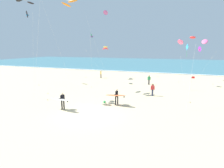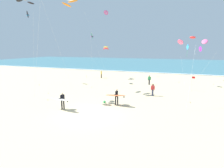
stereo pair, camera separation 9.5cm
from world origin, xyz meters
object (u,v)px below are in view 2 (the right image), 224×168
object	(u,v)px
kite_arc_ivory_close	(70,2)
kite_delta_charcoal_extra	(28,15)
surfer_trailing	(116,96)
kite_arc_golden_high	(106,48)
bystander_red_top	(153,90)
beach_ball	(104,102)
bystander_green_top	(149,80)
kite_arc_scarlet_low	(192,40)
kite_delta_rose_distant	(106,13)
kite_delta_emerald_mid	(92,36)
kite_arc_amber_outer	(25,1)
surfer_lead	(61,99)
bystander_yellow_top	(101,74)
lifeguard_flag	(192,82)
kite_delta_violet_far	(201,49)
kite_diamond_cobalt_near	(187,49)

from	to	relation	value
kite_arc_ivory_close	kite_delta_charcoal_extra	distance (m)	10.68
surfer_trailing	kite_arc_golden_high	world-z (taller)	kite_arc_golden_high
bystander_red_top	beach_ball	distance (m)	6.70
bystander_green_top	kite_arc_ivory_close	bearing A→B (deg)	-141.68
kite_arc_scarlet_low	kite_delta_rose_distant	xyz separation A→B (m)	(-15.94, 18.98, 6.65)
surfer_trailing	kite_delta_charcoal_extra	world-z (taller)	kite_delta_charcoal_extra
kite_delta_emerald_mid	kite_arc_amber_outer	size ratio (longest dim) A/B	0.76
kite_delta_emerald_mid	bystander_red_top	distance (m)	14.44
surfer_lead	surfer_trailing	xyz separation A→B (m)	(4.55, 3.19, 0.00)
bystander_green_top	bystander_red_top	size ratio (longest dim) A/B	1.00
surfer_lead	bystander_yellow_top	xyz separation A→B (m)	(-3.88, 18.51, -0.23)
kite_delta_rose_distant	lifeguard_flag	world-z (taller)	kite_delta_rose_distant
kite_arc_golden_high	surfer_trailing	bearing A→B (deg)	-64.37
surfer_trailing	bystander_red_top	size ratio (longest dim) A/B	1.44
kite_arc_scarlet_low	kite_delta_violet_far	bearing A→B (deg)	81.68
kite_diamond_cobalt_near	kite_arc_golden_high	world-z (taller)	kite_diamond_cobalt_near
kite_delta_violet_far	kite_delta_rose_distant	xyz separation A→B (m)	(-18.78, -0.40, 7.49)
kite_arc_golden_high	bystander_green_top	size ratio (longest dim) A/B	3.95
kite_arc_golden_high	lifeguard_flag	xyz separation A→B (m)	(15.55, -5.87, -4.71)
bystander_red_top	beach_ball	size ratio (longest dim) A/B	5.68
kite_diamond_cobalt_near	beach_ball	world-z (taller)	kite_diamond_cobalt_near
kite_arc_scarlet_low	beach_ball	bearing A→B (deg)	-177.85
kite_delta_emerald_mid	kite_arc_ivory_close	distance (m)	7.49
kite_arc_ivory_close	kite_arc_scarlet_low	bearing A→B (deg)	-14.35
kite_delta_violet_far	kite_delta_rose_distant	distance (m)	20.22
kite_arc_amber_outer	surfer_lead	bearing A→B (deg)	-21.82
surfer_lead	kite_delta_rose_distant	bearing A→B (deg)	101.15
bystander_yellow_top	lifeguard_flag	distance (m)	17.27
beach_ball	kite_delta_violet_far	bearing A→B (deg)	60.41
kite_arc_amber_outer	kite_delta_rose_distant	bearing A→B (deg)	86.92
kite_diamond_cobalt_near	kite_delta_rose_distant	size ratio (longest dim) A/B	0.48
kite_arc_amber_outer	bystander_yellow_top	size ratio (longest dim) A/B	7.11
kite_delta_emerald_mid	bystander_red_top	bearing A→B (deg)	-26.94
kite_arc_scarlet_low	beach_ball	distance (m)	10.56
surfer_lead	kite_delta_violet_far	distance (m)	27.57
surfer_lead	beach_ball	distance (m)	4.71
kite_delta_charcoal_extra	bystander_red_top	distance (m)	24.01
bystander_red_top	lifeguard_flag	distance (m)	6.86
surfer_trailing	kite_arc_ivory_close	xyz separation A→B (m)	(-8.00, 4.34, 10.83)
kite_delta_rose_distant	beach_ball	xyz separation A→B (m)	(7.60, -19.29, -13.12)
kite_arc_ivory_close	beach_ball	size ratio (longest dim) A/B	43.86
kite_diamond_cobalt_near	lifeguard_flag	world-z (taller)	kite_diamond_cobalt_near
kite_arc_scarlet_low	beach_ball	world-z (taller)	kite_arc_scarlet_low
surfer_lead	kite_arc_golden_high	size ratio (longest dim) A/B	0.38
kite_delta_rose_distant	bystander_green_top	bearing A→B (deg)	-34.94
kite_delta_emerald_mid	kite_arc_ivory_close	size ratio (longest dim) A/B	0.70
kite_delta_violet_far	kite_arc_golden_high	xyz separation A→B (m)	(-17.34, -4.10, 0.21)
surfer_trailing	bystander_red_top	world-z (taller)	surfer_trailing
kite_delta_rose_distant	kite_delta_charcoal_extra	distance (m)	15.32
kite_diamond_cobalt_near	kite_delta_emerald_mid	xyz separation A→B (m)	(-15.17, -2.75, 2.15)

